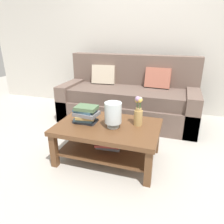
{
  "coord_description": "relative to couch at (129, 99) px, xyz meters",
  "views": [
    {
      "loc": [
        0.69,
        -2.29,
        1.42
      ],
      "look_at": [
        -0.01,
        -0.12,
        0.54
      ],
      "focal_mm": 33.38,
      "sensor_mm": 36.0,
      "label": 1
    }
  ],
  "objects": [
    {
      "name": "book_stack_main",
      "position": [
        -0.2,
        -1.27,
        0.18
      ],
      "size": [
        0.29,
        0.22,
        0.2
      ],
      "color": "#2D333D",
      "rests_on": "coffee_table"
    },
    {
      "name": "couch",
      "position": [
        0.0,
        0.0,
        0.0
      ],
      "size": [
        2.21,
        0.9,
        1.06
      ],
      "color": "brown",
      "rests_on": "ground"
    },
    {
      "name": "ground_plane",
      "position": [
        0.07,
        -0.98,
        -0.36
      ],
      "size": [
        10.0,
        10.0,
        0.0
      ],
      "primitive_type": "plane",
      "color": "#B7B2A8"
    },
    {
      "name": "glass_hurricane_vase",
      "position": [
        0.14,
        -1.29,
        0.24
      ],
      "size": [
        0.18,
        0.18,
        0.28
      ],
      "color": "silver",
      "rests_on": "coffee_table"
    },
    {
      "name": "back_wall",
      "position": [
        0.07,
        0.67,
        0.99
      ],
      "size": [
        6.4,
        0.12,
        2.7
      ],
      "primitive_type": "cube",
      "color": "beige",
      "rests_on": "ground"
    },
    {
      "name": "coffee_table",
      "position": [
        0.06,
        -1.26,
        -0.05
      ],
      "size": [
        1.15,
        0.75,
        0.44
      ],
      "color": "brown",
      "rests_on": "ground"
    },
    {
      "name": "flower_pitcher",
      "position": [
        0.38,
        -1.15,
        0.22
      ],
      "size": [
        0.1,
        0.1,
        0.34
      ],
      "color": "tan",
      "rests_on": "coffee_table"
    }
  ]
}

